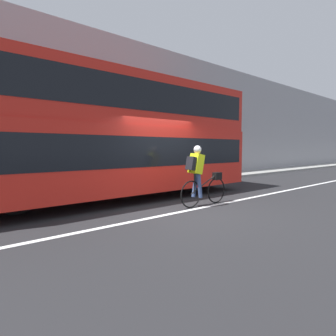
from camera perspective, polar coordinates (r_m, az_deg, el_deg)
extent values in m
plane|color=#232326|center=(7.13, 3.91, -8.93)|extent=(80.00, 80.00, 0.00)
cube|color=silver|center=(7.03, 4.72, -9.11)|extent=(50.00, 0.14, 0.01)
cube|color=gray|center=(10.94, -12.81, -4.06)|extent=(60.00, 1.77, 0.12)
cube|color=#9E9EA3|center=(11.89, -15.30, 12.19)|extent=(60.00, 0.30, 6.59)
cylinder|color=black|center=(10.14, 4.24, -1.94)|extent=(1.06, 0.30, 1.06)
cylinder|color=black|center=(7.54, -30.31, -4.68)|extent=(1.06, 0.30, 1.06)
cube|color=red|center=(8.39, -10.46, 1.95)|extent=(9.38, 2.40, 1.96)
cube|color=black|center=(8.38, -10.48, 3.55)|extent=(9.00, 2.42, 0.86)
cube|color=red|center=(8.50, -10.63, 13.83)|extent=(9.38, 2.31, 1.54)
cube|color=black|center=(8.51, -10.63, 14.34)|extent=(9.00, 2.33, 0.86)
torus|color=black|center=(7.97, 10.47, -4.83)|extent=(0.75, 0.04, 0.75)
torus|color=black|center=(7.22, 5.01, -5.72)|extent=(0.75, 0.04, 0.75)
cylinder|color=black|center=(7.55, 7.89, -3.44)|extent=(1.06, 0.03, 0.51)
cylinder|color=black|center=(7.27, 5.74, -3.44)|extent=(0.03, 0.03, 0.56)
cube|color=black|center=(7.93, 10.65, -1.73)|extent=(0.26, 0.16, 0.22)
cube|color=#D8EA19|center=(7.26, 6.18, 0.91)|extent=(0.37, 0.32, 0.58)
cube|color=black|center=(7.12, 5.04, 1.01)|extent=(0.21, 0.26, 0.38)
cylinder|color=#384C7A|center=(7.41, 5.87, -3.72)|extent=(0.22, 0.11, 0.68)
cylinder|color=#384C7A|center=(7.29, 6.87, -3.87)|extent=(0.20, 0.11, 0.68)
sphere|color=tan|center=(7.28, 6.43, 3.71)|extent=(0.19, 0.19, 0.19)
sphere|color=silver|center=(7.28, 6.43, 4.05)|extent=(0.21, 0.21, 0.21)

